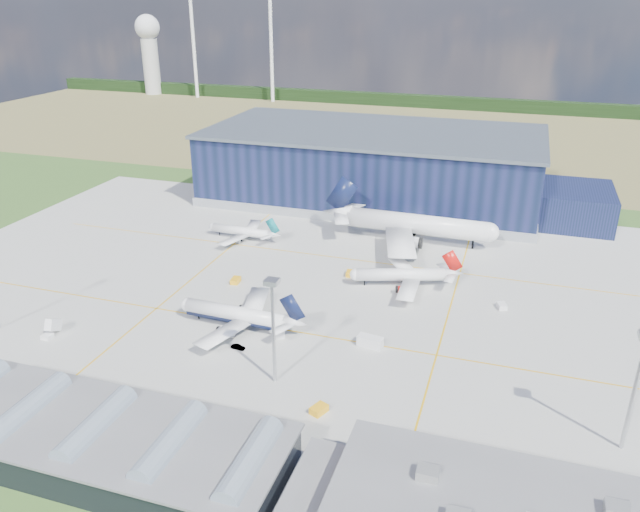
{
  "coord_description": "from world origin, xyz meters",
  "views": [
    {
      "loc": [
        51.88,
        -128.83,
        73.72
      ],
      "look_at": [
        5.7,
        12.89,
        9.78
      ],
      "focal_mm": 35.0,
      "sensor_mm": 36.0,
      "label": 1
    }
  ],
  "objects_px": {
    "light_mast_center": "(273,315)",
    "airliner_navy": "(236,307)",
    "car_a": "(243,434)",
    "gse_tug_a": "(236,280)",
    "gse_van_a": "(370,342)",
    "gse_van_c": "(522,471)",
    "light_mast_east": "(639,373)",
    "airliner_red": "(401,269)",
    "gse_tug_c": "(350,274)",
    "car_b": "(238,347)",
    "gse_cart_b": "(263,236)",
    "airliner_regional": "(241,227)",
    "airliner_widebody": "(417,214)",
    "airstair": "(54,328)",
    "hangar": "(380,169)",
    "gse_van_b": "(279,331)",
    "gse_cart_a": "(502,306)",
    "gse_tug_b": "(319,410)"
  },
  "relations": [
    {
      "from": "light_mast_center",
      "to": "airliner_navy",
      "type": "relative_size",
      "value": 0.7
    },
    {
      "from": "car_a",
      "to": "gse_tug_a",
      "type": "bearing_deg",
      "value": 4.22
    },
    {
      "from": "gse_van_a",
      "to": "gse_van_c",
      "type": "relative_size",
      "value": 1.15
    },
    {
      "from": "light_mast_east",
      "to": "gse_tug_a",
      "type": "relative_size",
      "value": 6.73
    },
    {
      "from": "light_mast_east",
      "to": "gse_tug_a",
      "type": "distance_m",
      "value": 101.74
    },
    {
      "from": "airliner_navy",
      "to": "airliner_red",
      "type": "bearing_deg",
      "value": -131.53
    },
    {
      "from": "gse_tug_c",
      "to": "car_b",
      "type": "bearing_deg",
      "value": -113.55
    },
    {
      "from": "airliner_red",
      "to": "car_a",
      "type": "distance_m",
      "value": 71.62
    },
    {
      "from": "gse_cart_b",
      "to": "gse_tug_a",
      "type": "bearing_deg",
      "value": -149.65
    },
    {
      "from": "car_b",
      "to": "airliner_red",
      "type": "bearing_deg",
      "value": -29.31
    },
    {
      "from": "gse_van_c",
      "to": "airliner_regional",
      "type": "bearing_deg",
      "value": 54.82
    },
    {
      "from": "airliner_widebody",
      "to": "gse_van_c",
      "type": "xyz_separation_m",
      "value": [
        34.76,
        -97.59,
        -8.04
      ]
    },
    {
      "from": "light_mast_east",
      "to": "airliner_red",
      "type": "height_order",
      "value": "light_mast_east"
    },
    {
      "from": "airstair",
      "to": "car_b",
      "type": "xyz_separation_m",
      "value": [
        43.56,
        6.85,
        -0.87
      ]
    },
    {
      "from": "airliner_navy",
      "to": "airliner_red",
      "type": "relative_size",
      "value": 1.07
    },
    {
      "from": "gse_tug_c",
      "to": "light_mast_center",
      "type": "bearing_deg",
      "value": -98.01
    },
    {
      "from": "light_mast_east",
      "to": "airliner_widebody",
      "type": "bearing_deg",
      "value": 121.01
    },
    {
      "from": "light_mast_east",
      "to": "gse_van_a",
      "type": "distance_m",
      "value": 55.18
    },
    {
      "from": "gse_tug_c",
      "to": "gse_cart_b",
      "type": "height_order",
      "value": "gse_cart_b"
    },
    {
      "from": "hangar",
      "to": "airliner_widebody",
      "type": "xyz_separation_m",
      "value": [
        21.09,
        -39.8,
        -2.4
      ]
    },
    {
      "from": "gse_tug_c",
      "to": "car_a",
      "type": "relative_size",
      "value": 0.79
    },
    {
      "from": "airliner_red",
      "to": "gse_van_b",
      "type": "relative_size",
      "value": 6.93
    },
    {
      "from": "airliner_navy",
      "to": "gse_cart_b",
      "type": "distance_m",
      "value": 57.86
    },
    {
      "from": "airliner_navy",
      "to": "gse_cart_a",
      "type": "distance_m",
      "value": 66.19
    },
    {
      "from": "airliner_red",
      "to": "gse_tug_a",
      "type": "height_order",
      "value": "airliner_red"
    },
    {
      "from": "gse_cart_a",
      "to": "car_a",
      "type": "xyz_separation_m",
      "value": [
        -41.31,
        -65.03,
        0.02
      ]
    },
    {
      "from": "gse_tug_b",
      "to": "gse_cart_a",
      "type": "relative_size",
      "value": 1.11
    },
    {
      "from": "hangar",
      "to": "airstair",
      "type": "bearing_deg",
      "value": -111.67
    },
    {
      "from": "airliner_widebody",
      "to": "gse_van_a",
      "type": "relative_size",
      "value": 10.02
    },
    {
      "from": "hangar",
      "to": "gse_cart_b",
      "type": "distance_m",
      "value": 58.84
    },
    {
      "from": "gse_van_c",
      "to": "gse_tug_b",
      "type": "bearing_deg",
      "value": 89.37
    },
    {
      "from": "light_mast_center",
      "to": "airliner_red",
      "type": "relative_size",
      "value": 0.75
    },
    {
      "from": "gse_tug_b",
      "to": "gse_van_b",
      "type": "xyz_separation_m",
      "value": [
        -17.82,
        24.62,
        0.29
      ]
    },
    {
      "from": "hangar",
      "to": "airliner_red",
      "type": "bearing_deg",
      "value": -72.67
    },
    {
      "from": "gse_van_b",
      "to": "gse_cart_b",
      "type": "bearing_deg",
      "value": 85.9
    },
    {
      "from": "airliner_widebody",
      "to": "car_a",
      "type": "xyz_separation_m",
      "value": [
        -12.9,
        -103.0,
        -8.54
      ]
    },
    {
      "from": "gse_cart_b",
      "to": "airstair",
      "type": "height_order",
      "value": "airstair"
    },
    {
      "from": "light_mast_center",
      "to": "light_mast_east",
      "type": "height_order",
      "value": "same"
    },
    {
      "from": "light_mast_east",
      "to": "gse_cart_b",
      "type": "xyz_separation_m",
      "value": [
        -98.42,
        73.28,
        -14.74
      ]
    },
    {
      "from": "car_a",
      "to": "gse_tug_c",
      "type": "bearing_deg",
      "value": -21.99
    },
    {
      "from": "airliner_navy",
      "to": "airstair",
      "type": "height_order",
      "value": "airliner_navy"
    },
    {
      "from": "airliner_red",
      "to": "gse_van_a",
      "type": "relative_size",
      "value": 5.47
    },
    {
      "from": "light_mast_center",
      "to": "gse_cart_a",
      "type": "relative_size",
      "value": 7.59
    },
    {
      "from": "airliner_red",
      "to": "airstair",
      "type": "relative_size",
      "value": 7.07
    },
    {
      "from": "light_mast_center",
      "to": "airliner_regional",
      "type": "distance_m",
      "value": 81.23
    },
    {
      "from": "hangar",
      "to": "gse_van_a",
      "type": "relative_size",
      "value": 25.7
    },
    {
      "from": "gse_tug_b",
      "to": "gse_van_b",
      "type": "bearing_deg",
      "value": 148.66
    },
    {
      "from": "airliner_widebody",
      "to": "gse_van_c",
      "type": "height_order",
      "value": "airliner_widebody"
    },
    {
      "from": "gse_tug_a",
      "to": "gse_cart_a",
      "type": "distance_m",
      "value": 70.18
    },
    {
      "from": "hangar",
      "to": "airstair",
      "type": "height_order",
      "value": "hangar"
    }
  ]
}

